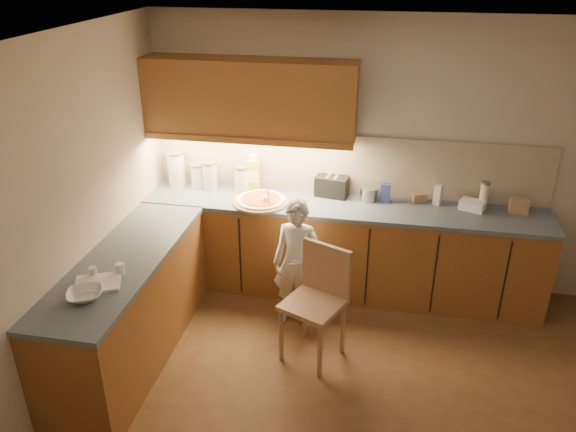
# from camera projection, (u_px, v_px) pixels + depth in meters

# --- Properties ---
(room) EXTENTS (4.54, 4.50, 2.62)m
(room) POSITION_uv_depth(u_px,v_px,m) (382.00, 210.00, 3.33)
(room) COLOR brown
(room) RESTS_ON ground
(l_counter) EXTENTS (3.77, 2.62, 0.92)m
(l_counter) POSITION_uv_depth(u_px,v_px,m) (276.00, 266.00, 5.12)
(l_counter) COLOR #965E2B
(l_counter) RESTS_ON ground
(backsplash) EXTENTS (3.75, 0.02, 0.58)m
(backsplash) POSITION_uv_depth(u_px,v_px,m) (347.00, 165.00, 5.35)
(backsplash) COLOR #B8AA8E
(backsplash) RESTS_ON l_counter
(upper_cabinets) EXTENTS (1.95, 0.36, 0.73)m
(upper_cabinets) POSITION_uv_depth(u_px,v_px,m) (249.00, 98.00, 5.09)
(upper_cabinets) COLOR #965E2B
(upper_cabinets) RESTS_ON ground
(pizza_on_board) EXTENTS (0.52, 0.52, 0.21)m
(pizza_on_board) POSITION_uv_depth(u_px,v_px,m) (261.00, 201.00, 5.25)
(pizza_on_board) COLOR tan
(pizza_on_board) RESTS_ON l_counter
(child) EXTENTS (0.46, 0.33, 1.19)m
(child) POSITION_uv_depth(u_px,v_px,m) (297.00, 264.00, 4.89)
(child) COLOR silver
(child) RESTS_ON ground
(wooden_chair) EXTENTS (0.57, 0.57, 0.96)m
(wooden_chair) POSITION_uv_depth(u_px,v_px,m) (318.00, 295.00, 4.51)
(wooden_chair) COLOR tan
(wooden_chair) RESTS_ON ground
(mixing_bowl) EXTENTS (0.31, 0.31, 0.06)m
(mixing_bowl) POSITION_uv_depth(u_px,v_px,m) (85.00, 295.00, 3.82)
(mixing_bowl) COLOR silver
(mixing_bowl) RESTS_ON l_counter
(canister_a) EXTENTS (0.18, 0.18, 0.36)m
(canister_a) POSITION_uv_depth(u_px,v_px,m) (176.00, 169.00, 5.57)
(canister_a) COLOR white
(canister_a) RESTS_ON l_counter
(canister_b) EXTENTS (0.14, 0.14, 0.25)m
(canister_b) POSITION_uv_depth(u_px,v_px,m) (198.00, 175.00, 5.55)
(canister_b) COLOR silver
(canister_b) RESTS_ON l_counter
(canister_c) EXTENTS (0.15, 0.15, 0.29)m
(canister_c) POSITION_uv_depth(u_px,v_px,m) (210.00, 175.00, 5.51)
(canister_c) COLOR beige
(canister_c) RESTS_ON l_counter
(canister_d) EXTENTS (0.16, 0.16, 0.26)m
(canister_d) POSITION_uv_depth(u_px,v_px,m) (242.00, 178.00, 5.48)
(canister_d) COLOR silver
(canister_d) RESTS_ON l_counter
(oil_jug) EXTENTS (0.13, 0.10, 0.37)m
(oil_jug) POSITION_uv_depth(u_px,v_px,m) (254.00, 174.00, 5.47)
(oil_jug) COLOR gold
(oil_jug) RESTS_ON l_counter
(toaster) EXTENTS (0.33, 0.22, 0.20)m
(toaster) POSITION_uv_depth(u_px,v_px,m) (332.00, 186.00, 5.37)
(toaster) COLOR black
(toaster) RESTS_ON l_counter
(steel_pot) EXTENTS (0.17, 0.17, 0.13)m
(steel_pot) POSITION_uv_depth(u_px,v_px,m) (369.00, 194.00, 5.29)
(steel_pot) COLOR #A2A2A7
(steel_pot) RESTS_ON l_counter
(blue_box) EXTENTS (0.09, 0.07, 0.18)m
(blue_box) POSITION_uv_depth(u_px,v_px,m) (386.00, 193.00, 5.24)
(blue_box) COLOR #304791
(blue_box) RESTS_ON l_counter
(card_box_a) EXTENTS (0.15, 0.12, 0.09)m
(card_box_a) POSITION_uv_depth(u_px,v_px,m) (419.00, 198.00, 5.26)
(card_box_a) COLOR #A17A56
(card_box_a) RESTS_ON l_counter
(white_bottle) EXTENTS (0.08, 0.08, 0.19)m
(white_bottle) POSITION_uv_depth(u_px,v_px,m) (438.00, 195.00, 5.20)
(white_bottle) COLOR silver
(white_bottle) RESTS_ON l_counter
(flat_pack) EXTENTS (0.26, 0.22, 0.09)m
(flat_pack) POSITION_uv_depth(u_px,v_px,m) (472.00, 205.00, 5.12)
(flat_pack) COLOR white
(flat_pack) RESTS_ON l_counter
(tall_jar) EXTENTS (0.08, 0.08, 0.26)m
(tall_jar) POSITION_uv_depth(u_px,v_px,m) (484.00, 195.00, 5.10)
(tall_jar) COLOR white
(tall_jar) RESTS_ON l_counter
(card_box_b) EXTENTS (0.17, 0.14, 0.13)m
(card_box_b) POSITION_uv_depth(u_px,v_px,m) (518.00, 205.00, 5.06)
(card_box_b) COLOR tan
(card_box_b) RESTS_ON l_counter
(dough_cloth) EXTENTS (0.38, 0.35, 0.02)m
(dough_cloth) POSITION_uv_depth(u_px,v_px,m) (98.00, 283.00, 3.98)
(dough_cloth) COLOR white
(dough_cloth) RESTS_ON l_counter
(spice_jar_a) EXTENTS (0.06, 0.06, 0.08)m
(spice_jar_a) POSITION_uv_depth(u_px,v_px,m) (93.00, 272.00, 4.07)
(spice_jar_a) COLOR silver
(spice_jar_a) RESTS_ON l_counter
(spice_jar_b) EXTENTS (0.08, 0.08, 0.08)m
(spice_jar_b) POSITION_uv_depth(u_px,v_px,m) (120.00, 269.00, 4.10)
(spice_jar_b) COLOR white
(spice_jar_b) RESTS_ON l_counter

